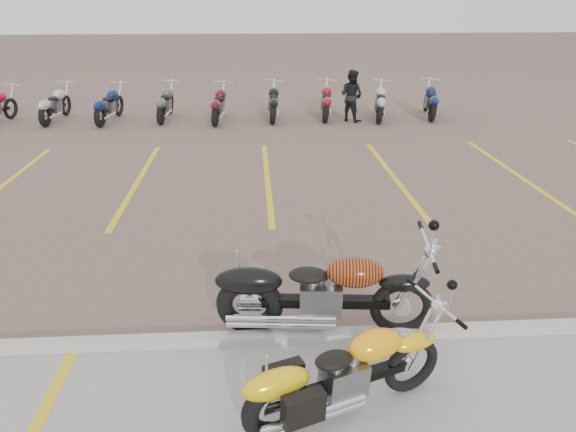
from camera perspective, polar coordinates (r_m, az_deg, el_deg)
name	(u,v)px	position (r m, az deg, el deg)	size (l,w,h in m)	color
ground	(276,263)	(8.20, -1.26, -4.78)	(100.00, 100.00, 0.00)	#705950
curb	(284,338)	(6.44, -0.46, -12.25)	(60.00, 0.18, 0.12)	#ADAAA3
parking_stripes	(267,178)	(11.91, -2.12, 3.83)	(38.00, 5.50, 0.01)	gold
yellow_cruiser	(341,377)	(5.31, 5.41, -15.95)	(1.96, 0.87, 0.84)	black
flame_cruiser	(320,295)	(6.37, 3.22, -8.00)	(2.45, 0.44, 1.01)	black
person_b	(351,96)	(17.45, 6.47, 12.05)	(0.75, 0.58, 1.53)	black
bg_bike_row	(191,103)	(17.69, -9.84, 11.29)	(15.74, 2.07, 1.10)	black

